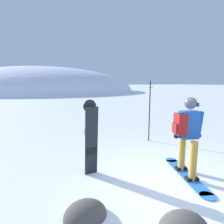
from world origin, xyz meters
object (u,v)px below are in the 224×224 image
object	(u,v)px
snowboarder_main	(187,135)
piste_marker_near	(150,107)
rock_dark	(85,216)
spare_snowboard	(91,138)

from	to	relation	value
snowboarder_main	piste_marker_near	xyz separation A→B (m)	(0.81, 2.37, 0.28)
piste_marker_near	rock_dark	size ratio (longest dim) A/B	3.14
spare_snowboard	piste_marker_near	bearing A→B (deg)	28.85
spare_snowboard	piste_marker_near	xyz separation A→B (m)	(2.61, 1.44, 0.35)
snowboarder_main	rock_dark	size ratio (longest dim) A/B	2.61
piste_marker_near	snowboarder_main	bearing A→B (deg)	-108.81
piste_marker_near	spare_snowboard	bearing A→B (deg)	-151.15
snowboarder_main	rock_dark	bearing A→B (deg)	-173.41
spare_snowboard	rock_dark	size ratio (longest dim) A/B	2.47
piste_marker_near	rock_dark	world-z (taller)	piste_marker_near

